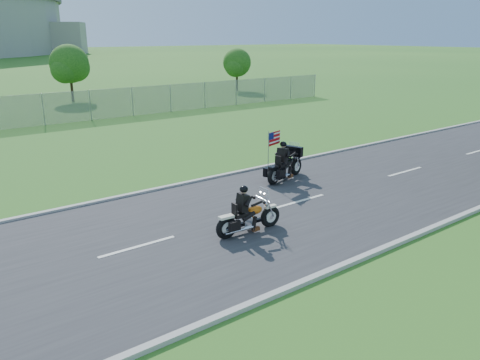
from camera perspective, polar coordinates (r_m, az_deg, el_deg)
ground at (r=13.82m, az=-4.78°, el=-6.12°), size 420.00×420.00×0.00m
road at (r=13.81m, az=-4.78°, el=-6.04°), size 120.00×8.00×0.04m
curb_north at (r=17.15m, az=-12.02°, el=-1.54°), size 120.00×0.18×0.12m
curb_south at (r=10.92m, az=6.91°, el=-12.64°), size 120.00×0.18×0.12m
tree_fence_near at (r=42.84m, az=-20.03°, el=12.94°), size 3.52×3.28×4.75m
tree_fence_far at (r=48.36m, az=-0.36°, el=13.94°), size 3.08×2.87×4.20m
motorcycle_lead at (r=13.38m, az=0.96°, el=-4.67°), size 2.19×0.59×1.48m
motorcycle_follow at (r=18.35m, az=5.52°, el=1.63°), size 2.33×1.08×1.98m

